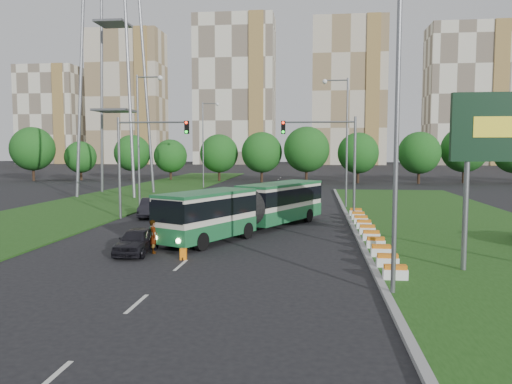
# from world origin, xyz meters

# --- Properties ---
(ground) EXTENTS (360.00, 360.00, 0.00)m
(ground) POSITION_xyz_m (0.00, 0.00, 0.00)
(ground) COLOR black
(ground) RESTS_ON ground
(grass_median) EXTENTS (14.00, 60.00, 0.15)m
(grass_median) POSITION_xyz_m (13.00, 8.00, 0.07)
(grass_median) COLOR #1E4814
(grass_median) RESTS_ON ground
(median_kerb) EXTENTS (0.30, 60.00, 0.18)m
(median_kerb) POSITION_xyz_m (6.05, 8.00, 0.09)
(median_kerb) COLOR gray
(median_kerb) RESTS_ON ground
(left_verge) EXTENTS (12.00, 110.00, 0.10)m
(left_verge) POSITION_xyz_m (-18.00, 25.00, 0.05)
(left_verge) COLOR #1E4814
(left_verge) RESTS_ON ground
(lane_markings) EXTENTS (0.20, 100.00, 0.01)m
(lane_markings) POSITION_xyz_m (-3.00, 20.00, 0.00)
(lane_markings) COLOR beige
(lane_markings) RESTS_ON ground
(flower_planters) EXTENTS (1.10, 20.30, 0.60)m
(flower_planters) POSITION_xyz_m (6.70, 1.90, 0.45)
(flower_planters) COLOR white
(flower_planters) RESTS_ON grass_median
(traffic_mast_median) EXTENTS (5.76, 0.32, 8.00)m
(traffic_mast_median) POSITION_xyz_m (4.78, 10.00, 5.35)
(traffic_mast_median) COLOR slate
(traffic_mast_median) RESTS_ON ground
(traffic_mast_left) EXTENTS (5.76, 0.32, 8.00)m
(traffic_mast_left) POSITION_xyz_m (-10.38, 9.00, 5.35)
(traffic_mast_left) COLOR slate
(traffic_mast_left) RESTS_ON ground
(street_lamps) EXTENTS (36.00, 60.00, 12.00)m
(street_lamps) POSITION_xyz_m (-3.00, 10.00, 6.00)
(street_lamps) COLOR slate
(street_lamps) RESTS_ON ground
(transmission_pylon) EXTENTS (12.00, 12.00, 44.00)m
(transmission_pylon) POSITION_xyz_m (-20.00, 28.00, 22.00)
(transmission_pylon) COLOR slate
(transmission_pylon) RESTS_ON ground
(tree_line) EXTENTS (120.00, 8.00, 9.00)m
(tree_line) POSITION_xyz_m (10.00, 55.00, 4.50)
(tree_line) COLOR #155216
(tree_line) RESTS_ON ground
(apartment_tower_west) EXTENTS (26.00, 15.00, 48.00)m
(apartment_tower_west) POSITION_xyz_m (-65.00, 150.00, 24.00)
(apartment_tower_west) COLOR beige
(apartment_tower_west) RESTS_ON ground
(apartment_tower_cwest) EXTENTS (28.00, 15.00, 52.00)m
(apartment_tower_cwest) POSITION_xyz_m (-25.00, 150.00, 26.00)
(apartment_tower_cwest) COLOR silver
(apartment_tower_cwest) RESTS_ON ground
(apartment_tower_ceast) EXTENTS (25.00, 15.00, 50.00)m
(apartment_tower_ceast) POSITION_xyz_m (15.00, 150.00, 25.00)
(apartment_tower_ceast) COLOR beige
(apartment_tower_ceast) RESTS_ON ground
(apartment_tower_east) EXTENTS (27.00, 15.00, 47.00)m
(apartment_tower_east) POSITION_xyz_m (55.00, 150.00, 23.50)
(apartment_tower_east) COLOR silver
(apartment_tower_east) RESTS_ON ground
(midrise_west) EXTENTS (22.00, 14.00, 36.00)m
(midrise_west) POSITION_xyz_m (-95.00, 150.00, 18.00)
(midrise_west) COLOR silver
(midrise_west) RESTS_ON ground
(articulated_bus) EXTENTS (2.52, 16.19, 2.67)m
(articulated_bus) POSITION_xyz_m (-1.17, 3.93, 1.63)
(articulated_bus) COLOR beige
(articulated_bus) RESTS_ON ground
(car_left_near) EXTENTS (1.72, 4.06, 1.37)m
(car_left_near) POSITION_xyz_m (-6.03, -3.63, 0.68)
(car_left_near) COLOR black
(car_left_near) RESTS_ON ground
(car_left_far) EXTENTS (2.37, 4.84, 1.53)m
(car_left_far) POSITION_xyz_m (-9.84, 10.27, 0.76)
(car_left_far) COLOR black
(car_left_far) RESTS_ON ground
(pedestrian) EXTENTS (0.62, 0.76, 1.79)m
(pedestrian) POSITION_xyz_m (-5.16, -3.47, 0.89)
(pedestrian) COLOR gray
(pedestrian) RESTS_ON ground
(shopping_trolley) EXTENTS (0.33, 0.35, 0.57)m
(shopping_trolley) POSITION_xyz_m (-3.18, -4.84, 0.28)
(shopping_trolley) COLOR orange
(shopping_trolley) RESTS_ON ground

